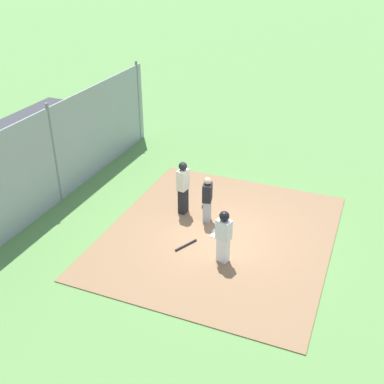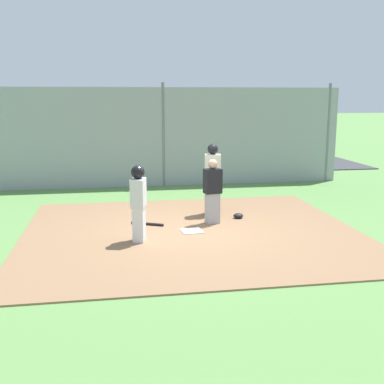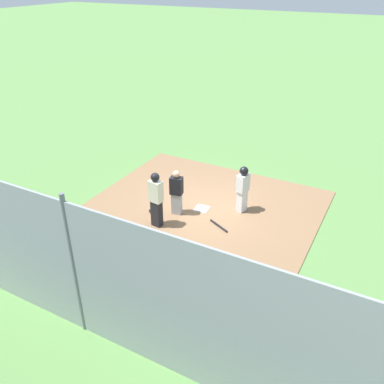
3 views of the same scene
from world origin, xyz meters
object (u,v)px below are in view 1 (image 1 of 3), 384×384
object	(u,v)px
catcher	(207,199)
runner	(224,234)
baseball_bat	(186,245)
home_plate	(219,234)
catcher_mask	(205,206)
umpire	(183,187)

from	to	relation	value
catcher	runner	xyz separation A→B (m)	(1.75, 1.11, 0.11)
baseball_bat	home_plate	bearing A→B (deg)	169.75
catcher	baseball_bat	world-z (taller)	catcher
home_plate	runner	distance (m)	1.53
runner	catcher_mask	xyz separation A→B (m)	(-2.46, -1.44, -0.81)
catcher_mask	runner	bearing A→B (deg)	30.45
umpire	catcher	bearing A→B (deg)	-4.52
home_plate	baseball_bat	distance (m)	1.13
umpire	catcher_mask	world-z (taller)	umpire
home_plate	runner	bearing A→B (deg)	23.68
home_plate	runner	size ratio (longest dim) A/B	0.28
home_plate	catcher	bearing A→B (deg)	-134.13
catcher	catcher_mask	size ratio (longest dim) A/B	6.21
umpire	runner	world-z (taller)	umpire
catcher	home_plate	bearing A→B (deg)	-55.40
home_plate	umpire	bearing A→B (deg)	-117.51
catcher	catcher_mask	bearing A→B (deg)	103.78
home_plate	catcher_mask	world-z (taller)	catcher_mask
umpire	baseball_bat	xyz separation A→B (m)	(1.68, 0.80, -0.89)
umpire	runner	size ratio (longest dim) A/B	1.13
catcher	runner	world-z (taller)	runner
catcher	umpire	bearing A→B (deg)	156.88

